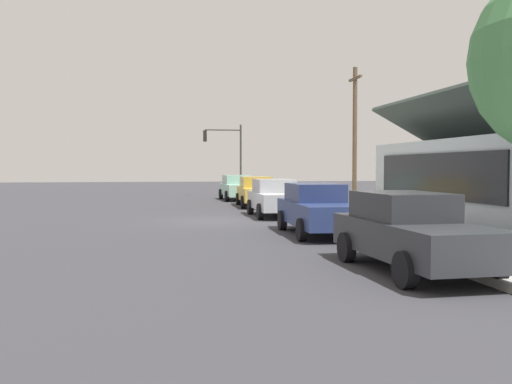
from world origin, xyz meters
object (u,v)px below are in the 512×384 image
at_px(car_seafoam, 237,187).
at_px(utility_pole_wooden, 355,134).
at_px(traffic_light_main, 226,148).
at_px(car_navy, 317,208).
at_px(car_silver, 275,197).
at_px(car_charcoal, 410,231).
at_px(car_mustard, 256,191).
at_px(fire_hydrant_red, 402,227).

distance_m(car_seafoam, utility_pole_wooden, 9.17).
bearing_deg(traffic_light_main, car_seafoam, 1.61).
xyz_separation_m(car_seafoam, car_navy, (18.84, -0.05, -0.00)).
height_order(car_silver, car_charcoal, same).
bearing_deg(car_seafoam, traffic_light_main, -179.53).
relative_size(car_mustard, utility_pole_wooden, 0.66).
xyz_separation_m(car_silver, fire_hydrant_red, (9.30, 1.56, -0.32)).
height_order(car_navy, fire_hydrant_red, car_navy).
bearing_deg(traffic_light_main, fire_hydrant_red, 3.60).
distance_m(car_silver, utility_pole_wooden, 8.54).
relative_size(car_silver, car_charcoal, 0.94).
relative_size(utility_pole_wooden, fire_hydrant_red, 10.56).
bearing_deg(traffic_light_main, utility_pole_wooden, 26.35).
distance_m(car_mustard, car_charcoal, 19.18).
distance_m(car_seafoam, car_navy, 18.84).
bearing_deg(car_navy, car_seafoam, -178.67).
height_order(utility_pole_wooden, fire_hydrant_red, utility_pole_wooden).
bearing_deg(car_charcoal, car_seafoam, 178.20).
bearing_deg(car_mustard, car_charcoal, 2.59).
xyz_separation_m(car_mustard, car_silver, (6.24, -0.25, -0.00)).
bearing_deg(fire_hydrant_red, car_seafoam, -175.96).
bearing_deg(car_silver, car_navy, 0.63).
relative_size(traffic_light_main, utility_pole_wooden, 0.69).
distance_m(car_charcoal, utility_pole_wooden, 19.65).
bearing_deg(fire_hydrant_red, car_navy, -150.32).
xyz_separation_m(car_mustard, utility_pole_wooden, (0.56, 5.31, 3.11)).
bearing_deg(car_seafoam, car_mustard, 0.85).
height_order(car_silver, fire_hydrant_red, car_silver).
distance_m(car_seafoam, car_mustard, 6.06).
height_order(car_mustard, car_charcoal, same).
height_order(car_charcoal, traffic_light_main, traffic_light_main).
bearing_deg(car_navy, car_mustard, -179.69).
distance_m(car_mustard, car_navy, 12.79).
height_order(car_navy, traffic_light_main, traffic_light_main).
relative_size(car_navy, utility_pole_wooden, 0.64).
distance_m(traffic_light_main, utility_pole_wooden, 12.76).
bearing_deg(car_silver, car_seafoam, -179.46).
bearing_deg(car_charcoal, utility_pole_wooden, 161.71).
xyz_separation_m(car_navy, fire_hydrant_red, (2.76, 1.57, -0.32)).
relative_size(car_silver, utility_pole_wooden, 0.58).
xyz_separation_m(car_seafoam, car_silver, (12.30, -0.04, -0.00)).
xyz_separation_m(utility_pole_wooden, fire_hydrant_red, (14.98, -4.00, -3.43)).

